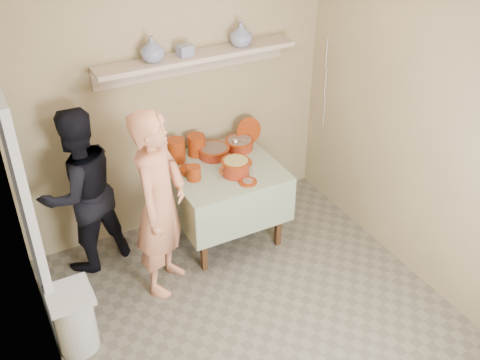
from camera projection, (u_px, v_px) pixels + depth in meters
ground at (268, 331)px, 4.42m from camera, size 3.50×3.50×0.00m
tile_panel at (28, 218)px, 4.01m from camera, size 0.06×0.70×2.00m
plate_stack_a at (176, 151)px, 5.08m from camera, size 0.17×0.17×0.22m
plate_stack_b at (196, 145)px, 5.19m from camera, size 0.17×0.17×0.20m
bowl_stack at (194, 173)px, 4.85m from camera, size 0.13×0.13×0.13m
empty_bowl at (188, 170)px, 4.97m from camera, size 0.15×0.15×0.05m
propped_lid at (249, 131)px, 5.39m from camera, size 0.26×0.08×0.26m
vase_right at (241, 34)px, 4.88m from camera, size 0.24×0.24×0.21m
vase_left at (152, 49)px, 4.56m from camera, size 0.23×0.23×0.21m
ceramic_box at (185, 51)px, 4.70m from camera, size 0.14×0.11×0.09m
person_cook at (160, 204)px, 4.46m from camera, size 0.70×0.71×1.65m
person_helper at (80, 192)px, 4.73m from camera, size 0.87×0.76×1.51m
room_shell at (274, 155)px, 3.55m from camera, size 3.04×3.54×2.62m
serving_table at (223, 178)px, 5.12m from camera, size 0.97×0.97×0.76m
cazuela_meat_a at (214, 151)px, 5.18m from camera, size 0.30×0.30×0.10m
cazuela_meat_b at (239, 143)px, 5.30m from camera, size 0.28×0.28×0.10m
ladle at (236, 141)px, 5.23m from camera, size 0.08×0.26×0.19m
cazuela_rice at (236, 166)px, 4.91m from camera, size 0.33×0.25×0.14m
front_plate at (248, 182)px, 4.83m from camera, size 0.16×0.16×0.03m
wall_shelf at (196, 58)px, 4.82m from camera, size 1.80×0.25×0.21m
trash_bin at (74, 319)px, 4.15m from camera, size 0.32×0.32×0.56m
electrical_cord at (325, 83)px, 5.42m from camera, size 0.01×0.05×0.90m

